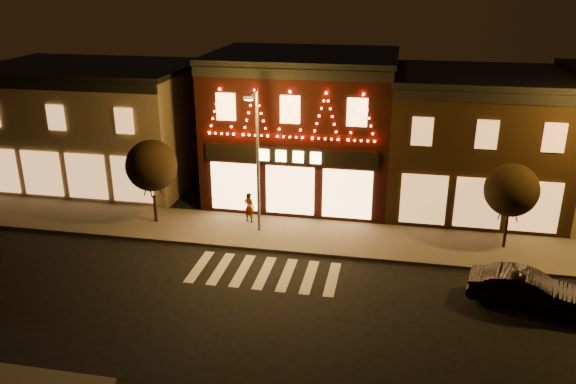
% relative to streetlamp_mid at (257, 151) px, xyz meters
% --- Properties ---
extents(ground, '(120.00, 120.00, 0.00)m').
position_rel_streetlamp_mid_xyz_m(ground, '(1.22, -7.82, -4.37)').
color(ground, black).
rests_on(ground, ground).
extents(sidewalk_far, '(44.00, 4.00, 0.15)m').
position_rel_streetlamp_mid_xyz_m(sidewalk_far, '(3.22, 0.18, -4.30)').
color(sidewalk_far, '#47423D').
rests_on(sidewalk_far, ground).
extents(building_left, '(12.20, 8.28, 7.30)m').
position_rel_streetlamp_mid_xyz_m(building_left, '(-11.78, 6.17, -0.71)').
color(building_left, '#726351').
rests_on(building_left, ground).
extents(building_pulp, '(10.20, 8.34, 8.30)m').
position_rel_streetlamp_mid_xyz_m(building_pulp, '(1.22, 6.15, -0.21)').
color(building_pulp, black).
rests_on(building_pulp, ground).
extents(building_right_a, '(9.20, 8.28, 7.50)m').
position_rel_streetlamp_mid_xyz_m(building_right_a, '(10.72, 6.17, -0.61)').
color(building_right_a, '#382513').
rests_on(building_right_a, ground).
extents(streetlamp_mid, '(0.45, 1.64, 7.20)m').
position_rel_streetlamp_mid_xyz_m(streetlamp_mid, '(0.00, 0.00, 0.00)').
color(streetlamp_mid, '#59595E').
rests_on(streetlamp_mid, sidewalk_far).
extents(tree_left, '(2.62, 2.62, 4.38)m').
position_rel_streetlamp_mid_xyz_m(tree_left, '(-5.58, 0.30, -1.16)').
color(tree_left, black).
rests_on(tree_left, sidewalk_far).
extents(tree_right, '(2.46, 2.46, 4.12)m').
position_rel_streetlamp_mid_xyz_m(tree_right, '(11.87, 0.59, -1.34)').
color(tree_right, black).
rests_on(tree_right, sidewalk_far).
extents(dark_sedan, '(4.61, 2.43, 1.44)m').
position_rel_streetlamp_mid_xyz_m(dark_sedan, '(11.92, -4.49, -3.65)').
color(dark_sedan, black).
rests_on(dark_sedan, ground).
extents(pedestrian, '(0.68, 0.55, 1.60)m').
position_rel_streetlamp_mid_xyz_m(pedestrian, '(-0.76, 1.20, -3.42)').
color(pedestrian, gray).
rests_on(pedestrian, sidewalk_far).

